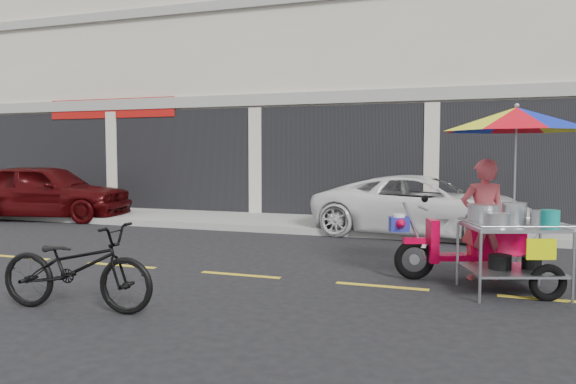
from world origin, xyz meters
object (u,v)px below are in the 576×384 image
(maroon_sedan, at_px, (46,191))
(near_bicycle, at_px, (77,267))
(white_pickup, at_px, (424,206))
(food_vendor_rig, at_px, (502,173))

(maroon_sedan, height_order, near_bicycle, maroon_sedan)
(white_pickup, bearing_deg, near_bicycle, 162.99)
(near_bicycle, xyz_separation_m, food_vendor_rig, (4.37, 2.68, 0.99))
(near_bicycle, bearing_deg, maroon_sedan, 38.98)
(white_pickup, distance_m, food_vendor_rig, 4.54)
(near_bicycle, bearing_deg, food_vendor_rig, -64.38)
(maroon_sedan, distance_m, near_bicycle, 9.30)
(white_pickup, xyz_separation_m, food_vendor_rig, (1.39, -4.24, 0.84))
(near_bicycle, bearing_deg, white_pickup, -29.18)
(maroon_sedan, relative_size, white_pickup, 0.95)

